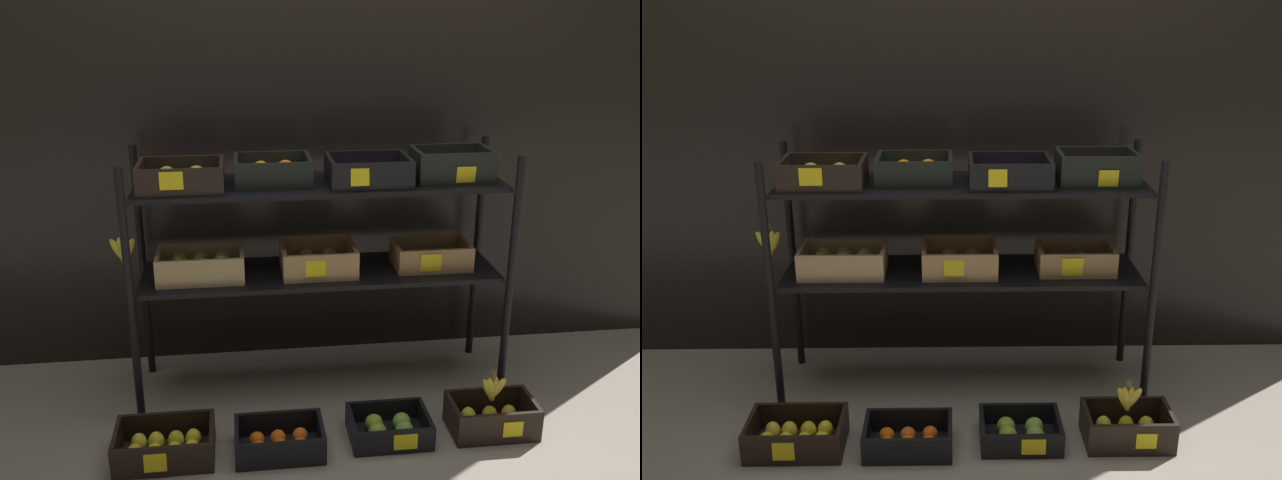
# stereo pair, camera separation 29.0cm
# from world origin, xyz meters

# --- Properties ---
(ground_plane) EXTENTS (10.00, 10.00, 0.00)m
(ground_plane) POSITION_xyz_m (0.00, 0.00, 0.00)
(ground_plane) COLOR gray
(storefront_wall) EXTENTS (3.92, 0.12, 2.17)m
(storefront_wall) POSITION_xyz_m (0.00, 0.40, 1.09)
(storefront_wall) COLOR black
(storefront_wall) RESTS_ON ground_plane
(display_rack) EXTENTS (1.64, 0.44, 1.07)m
(display_rack) POSITION_xyz_m (-0.02, -0.01, 0.76)
(display_rack) COLOR black
(display_rack) RESTS_ON ground_plane
(crate_ground_lemon) EXTENTS (0.37, 0.24, 0.12)m
(crate_ground_lemon) POSITION_xyz_m (-0.64, -0.46, 0.05)
(crate_ground_lemon) COLOR black
(crate_ground_lemon) RESTS_ON ground_plane
(crate_ground_tangerine) EXTENTS (0.34, 0.22, 0.11)m
(crate_ground_tangerine) POSITION_xyz_m (-0.21, -0.47, 0.04)
(crate_ground_tangerine) COLOR black
(crate_ground_tangerine) RESTS_ON ground_plane
(crate_ground_apple_green) EXTENTS (0.31, 0.23, 0.10)m
(crate_ground_apple_green) POSITION_xyz_m (0.22, -0.44, 0.04)
(crate_ground_apple_green) COLOR black
(crate_ground_apple_green) RESTS_ON ground_plane
(crate_ground_right_lemon) EXTENTS (0.34, 0.21, 0.14)m
(crate_ground_right_lemon) POSITION_xyz_m (0.64, -0.44, 0.05)
(crate_ground_right_lemon) COLOR black
(crate_ground_right_lemon) RESTS_ON ground_plane
(banana_bunch_loose) EXTENTS (0.12, 0.04, 0.13)m
(banana_bunch_loose) POSITION_xyz_m (0.63, -0.44, 0.19)
(banana_bunch_loose) COLOR brown
(banana_bunch_loose) RESTS_ON crate_ground_right_lemon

